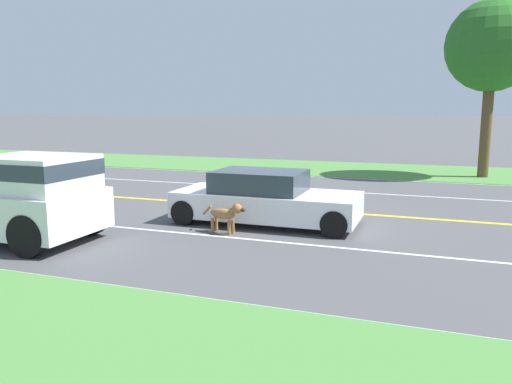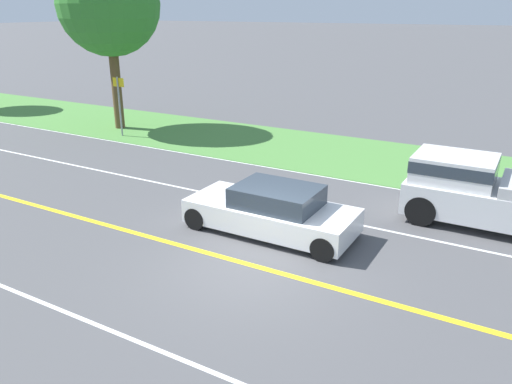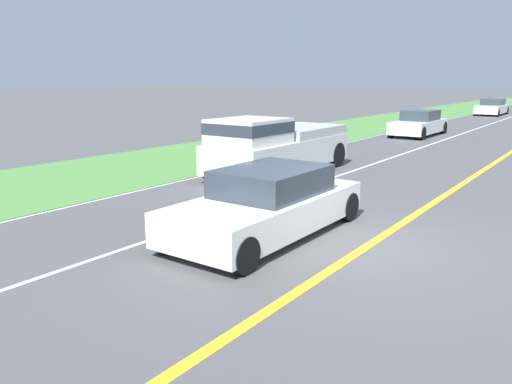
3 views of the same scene
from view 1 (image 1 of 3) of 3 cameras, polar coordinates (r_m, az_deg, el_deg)
The scene contains 10 objects.
ground_plane at distance 14.39m, azimuth 1.68°, elevation -1.82°, with size 400.00×400.00×0.00m, color #4C4C4F.
centre_divider_line at distance 14.39m, azimuth 1.68°, elevation -1.81°, with size 0.18×160.00×0.01m, color yellow.
lane_edge_line_right at distance 8.26m, azimuth -13.93°, elevation -10.74°, with size 0.14×160.00×0.01m, color white.
lane_edge_line_left at distance 21.07m, azimuth 7.63°, elevation 1.72°, with size 0.14×160.00×0.01m, color white.
lane_dash_same_dir at distance 11.20m, azimuth -3.94°, elevation -5.11°, with size 0.10×160.00×0.01m, color white.
lane_dash_oncoming at distance 17.70m, azimuth 5.22°, elevation 0.29°, with size 0.10×160.00×0.01m, color white.
grass_verge_left at distance 23.98m, azimuth 9.16°, elevation 2.65°, with size 6.00×160.00×0.03m, color #4C843D.
ego_car at distance 12.37m, azimuth 1.03°, elevation -0.79°, with size 1.91×4.53×1.32m.
dog at distance 11.39m, azimuth -3.43°, elevation -2.50°, with size 0.41×1.18×0.75m.
roadside_tree_left_near at distance 22.71m, azimuth 25.38°, elevation 14.76°, with size 3.64×3.64×7.12m.
Camera 1 is at (13.41, 4.39, 2.82)m, focal length 35.00 mm.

